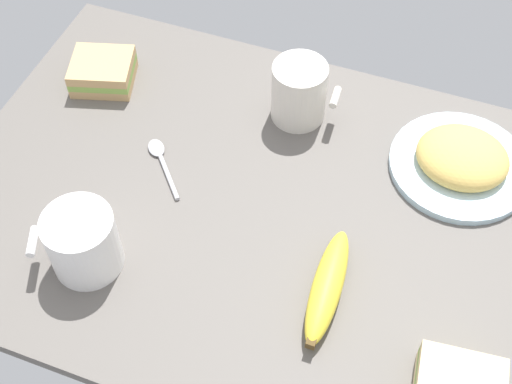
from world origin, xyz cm
name	(u,v)px	position (x,y,z in cm)	size (l,w,h in cm)	color
tabletop	(256,208)	(0.00, 0.00, 1.00)	(90.00, 64.00, 2.00)	#5B5651
plate_of_food	(461,160)	(-26.25, -16.94, 3.85)	(21.05, 21.05, 5.48)	silver
coffee_mug_black	(299,91)	(0.04, -19.02, 7.14)	(10.78, 8.53, 10.00)	silver
coffee_mug_milky	(82,242)	(18.01, 16.95, 6.91)	(12.10, 9.51, 9.55)	white
sandwich_main	(103,72)	(32.36, -14.98, 4.20)	(11.84, 11.18, 4.40)	tan
banana	(327,286)	(-13.80, 10.47, 3.98)	(4.87, 17.91, 3.95)	yellow
spoon	(161,159)	(16.39, -2.66, 2.38)	(9.41, 10.34, 0.80)	silver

